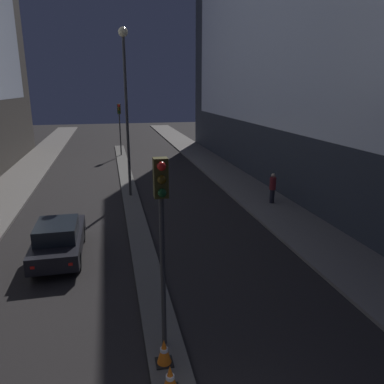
% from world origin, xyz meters
% --- Properties ---
extents(building_right, '(6.01, 39.14, 22.98)m').
position_xyz_m(building_right, '(11.88, 19.57, 11.49)').
color(building_right, '#2D333D').
rests_on(building_right, ground).
extents(median_strip, '(0.95, 37.08, 0.13)m').
position_xyz_m(median_strip, '(0.00, 19.54, 0.07)').
color(median_strip, '#56544F').
rests_on(median_strip, ground).
extents(traffic_light_near, '(0.32, 0.42, 4.74)m').
position_xyz_m(traffic_light_near, '(0.00, 4.17, 3.60)').
color(traffic_light_near, '#383838').
rests_on(traffic_light_near, median_strip).
extents(traffic_light_mid, '(0.32, 0.42, 4.74)m').
position_xyz_m(traffic_light_mid, '(0.00, 32.04, 3.60)').
color(traffic_light_mid, '#383838').
rests_on(traffic_light_mid, median_strip).
extents(street_lamp, '(0.52, 0.52, 9.33)m').
position_xyz_m(street_lamp, '(0.00, 17.95, 6.36)').
color(street_lamp, '#383838').
rests_on(street_lamp, median_strip).
extents(traffic_cone_near, '(0.41, 0.41, 0.64)m').
position_xyz_m(traffic_cone_near, '(-0.11, 2.61, 0.45)').
color(traffic_cone_near, black).
rests_on(traffic_cone_near, median_strip).
extents(traffic_cone_far, '(0.41, 0.41, 0.64)m').
position_xyz_m(traffic_cone_far, '(-0.11, 3.48, 0.45)').
color(traffic_cone_far, black).
rests_on(traffic_cone_far, median_strip).
extents(car_left_lane, '(1.72, 4.36, 1.49)m').
position_xyz_m(car_left_lane, '(-3.18, 10.26, 0.75)').
color(car_left_lane, black).
rests_on(car_left_lane, ground).
extents(pedestrian_on_right_sidewalk, '(0.35, 0.35, 1.69)m').
position_xyz_m(pedestrian_on_right_sidewalk, '(7.62, 14.69, 1.02)').
color(pedestrian_on_right_sidewalk, black).
rests_on(pedestrian_on_right_sidewalk, sidewalk_right).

